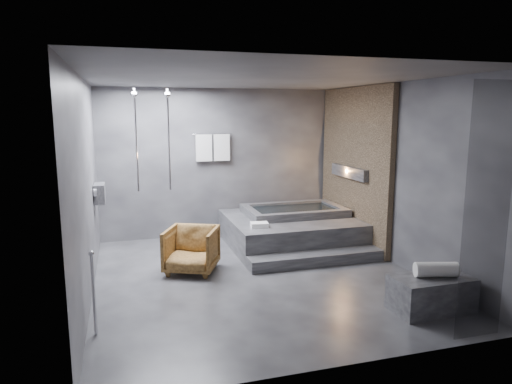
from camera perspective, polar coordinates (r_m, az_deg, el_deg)
name	(u,v)px	position (r m, az deg, el deg)	size (l,w,h in m)	color
room	(278,155)	(6.68, 2.80, 4.60)	(5.00, 5.04, 2.82)	#28282B
tub_deck	(290,231)	(8.28, 4.26, -4.82)	(2.20, 2.00, 0.50)	#2D2D2F
tub_step	(316,259)	(7.27, 7.55, -8.26)	(2.20, 0.36, 0.18)	#2D2D2F
concrete_bench	(431,294)	(5.95, 21.05, -11.78)	(0.94, 0.52, 0.42)	#2D2D2F
driftwood_chair	(191,250)	(6.89, -8.07, -7.15)	(0.72, 0.74, 0.67)	#4A2E12
rolled_towel	(436,270)	(5.87, 21.60, -9.01)	(0.18, 0.18, 0.50)	white
deck_towel	(259,225)	(7.47, 0.42, -4.12)	(0.28, 0.21, 0.07)	white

